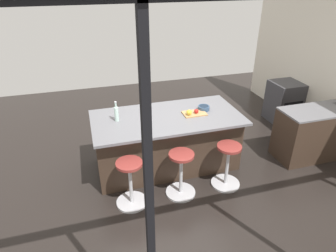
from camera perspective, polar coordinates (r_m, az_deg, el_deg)
The scene contains 13 objects.
ground_plane at distance 5.14m, azimuth 0.68°, elevation -7.01°, with size 8.20×8.20×0.00m, color black.
window_panel_rear at distance 2.73m, azimuth 18.58°, elevation -21.11°, with size 6.31×0.12×2.90m.
sink_cabinet at distance 5.94m, azimuth 29.11°, elevation -0.65°, with size 2.02×0.60×1.17m.
oven_range at distance 6.84m, azimuth 21.49°, elevation 4.40°, with size 0.60×0.61×0.86m.
kitchen_island at distance 4.82m, azimuth -0.33°, elevation -2.88°, with size 2.31×1.16×0.94m.
stool_by_window at distance 4.56m, azimuth 11.35°, elevation -7.72°, with size 0.44×0.44×0.70m.
stool_middle at distance 4.31m, azimuth 2.52°, elevation -9.48°, with size 0.44×0.44×0.70m.
stool_near_camera at distance 4.17m, azimuth -7.23°, elevation -11.15°, with size 0.44×0.44×0.70m.
cutting_board at distance 4.66m, azimuth 5.13°, elevation 2.46°, with size 0.36×0.24×0.02m, color tan.
apple_red at distance 4.63m, azimuth 5.49°, elevation 2.87°, with size 0.07×0.07×0.07m, color red.
apple_yellow at distance 4.56m, azimuth 4.10°, elevation 2.66°, with size 0.09×0.09×0.09m, color gold.
water_bottle at distance 4.44m, azimuth -9.94°, elevation 2.42°, with size 0.06×0.06×0.31m.
fruit_bowl at distance 4.80m, azimuth 6.92°, elevation 3.53°, with size 0.19×0.19×0.07m.
Camera 1 is at (1.25, 4.02, 2.95)m, focal length 31.54 mm.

